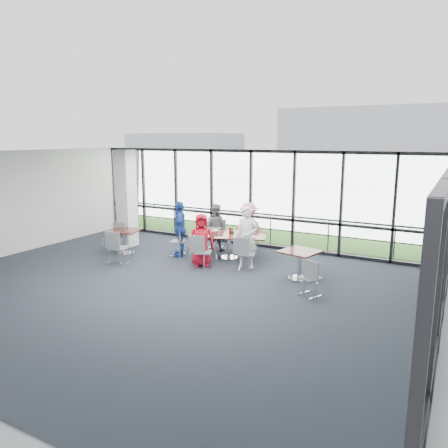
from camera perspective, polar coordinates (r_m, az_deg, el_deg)
The scene contains 41 objects.
floor at distance 10.71m, azimuth -8.28°, elevation -8.47°, with size 12.00×10.00×0.02m, color #232A32.
ceiling at distance 10.10m, azimuth -8.79°, elevation 8.96°, with size 12.00×10.00×0.04m, color white.
curtain_wall_back at distance 14.52m, azimuth 3.50°, elevation 3.36°, with size 12.00×0.10×3.20m, color white.
curtain_wall_right at distance 8.24m, azimuth 26.98°, elevation -3.87°, with size 0.10×10.00×3.20m, color white.
structural_column at distance 14.83m, azimuth -12.62°, elevation 3.28°, with size 0.50×0.50×3.20m, color silver.
apron at distance 19.36m, azimuth 9.80°, elevation 0.33°, with size 80.00×70.00×0.02m, color slate.
grass_strip at distance 17.51m, azimuth 7.65°, elevation -0.65°, with size 80.00×5.00×0.01m, color #326125.
hangar_main at distance 40.07m, azimuth 26.10°, elevation 9.24°, with size 24.00×10.00×6.00m, color silver.
hangar_aux at distance 43.38m, azimuth -5.10°, elevation 9.05°, with size 10.00×6.00×4.00m, color silver.
guard_rail at distance 15.24m, azimuth 4.42°, elevation -0.47°, with size 0.06×0.06×12.00m, color #2D2D33.
main_table at distance 13.08m, azimuth 0.63°, elevation -1.72°, with size 2.51×1.91×0.75m.
side_table_left at distance 13.96m, azimuth -12.86°, elevation -1.22°, with size 1.09×1.09×0.75m.
side_table_right at distance 11.31m, azimuth 9.88°, elevation -4.02°, with size 1.06×1.06×0.75m.
diner_near_left at distance 12.27m, azimuth -2.97°, elevation -2.11°, with size 0.73×0.48×1.50m, color red.
diner_near_right at distance 12.08m, azimuth 2.98°, elevation -1.77°, with size 0.63×0.46×1.73m, color white.
diner_far_left at distance 14.04m, azimuth -1.18°, elevation -0.39°, with size 0.73×0.45×1.51m, color slate.
diner_far_right at distance 13.85m, azimuth 3.25°, elevation -0.42°, with size 1.02×0.53×1.58m, color pink.
diner_end at distance 13.36m, azimuth -5.77°, elevation -0.64°, with size 0.99×0.54×1.69m, color #1C4193.
chair_main_nl at distance 12.16m, azimuth -2.74°, elevation -3.65°, with size 0.45×0.45×0.92m, color slate, non-canonical shape.
chair_main_nr at distance 11.96m, azimuth 2.97°, elevation -3.91°, with size 0.45×0.45×0.92m, color slate, non-canonical shape.
chair_main_fl at distance 14.27m, azimuth -1.18°, elevation -1.41°, with size 0.45×0.45×0.91m, color slate, non-canonical shape.
chair_main_fr at distance 14.09m, azimuth 3.12°, elevation -1.65°, with size 0.43×0.43×0.89m, color slate, non-canonical shape.
chair_main_end at distance 13.50m, azimuth -6.08°, elevation -2.31°, with size 0.42×0.42×0.87m, color slate, non-canonical shape.
chair_spare_la at distance 12.85m, azimuth -13.52°, elevation -3.05°, with size 0.47×0.47×0.96m, color slate, non-canonical shape.
chair_spare_lb at distance 14.32m, azimuth -14.17°, elevation -1.76°, with size 0.44×0.44×0.89m, color slate, non-canonical shape.
chair_spare_r at distance 10.21m, azimuth 11.13°, elevation -6.92°, with size 0.42×0.42×0.86m, color slate, non-canonical shape.
plate_nl at distance 12.77m, azimuth -2.33°, elevation -1.55°, with size 0.28×0.28×0.01m, color white.
plate_nr at distance 12.65m, azimuth 3.66°, elevation -1.68°, with size 0.28×0.28×0.01m, color white.
plate_fl at distance 13.52m, azimuth -1.22°, elevation -0.82°, with size 0.27×0.27×0.01m, color white.
plate_fr at distance 13.40m, azimuth 3.51°, elevation -0.95°, with size 0.24×0.24×0.01m, color white.
plate_end at distance 13.19m, azimuth -3.60°, elevation -1.15°, with size 0.28×0.28×0.01m, color white.
tumbler_a at distance 12.75m, azimuth -0.61°, elevation -1.30°, with size 0.06×0.06×0.13m, color white.
tumbler_b at distance 12.82m, azimuth 2.20°, elevation -1.19°, with size 0.07×0.07×0.15m, color white.
tumbler_c at distance 13.34m, azimuth 1.04°, elevation -0.74°, with size 0.06×0.06×0.13m, color white.
tumbler_d at distance 13.07m, azimuth -2.75°, elevation -0.98°, with size 0.07×0.07×0.14m, color white.
menu_a at distance 12.55m, azimuth -0.53°, elevation -1.79°, with size 0.33×0.23×0.00m, color silver.
menu_b at distance 12.62m, azimuth 4.73°, elevation -1.75°, with size 0.28×0.20×0.00m, color silver.
menu_c at distance 13.48m, azimuth 1.81°, elevation -0.88°, with size 0.29×0.20×0.00m, color silver.
condiment_caddy at distance 13.15m, azimuth 1.06°, elevation -1.11°, with size 0.10×0.07×0.04m, color black.
ketchup_bottle at distance 13.09m, azimuth 0.77°, elevation -0.85°, with size 0.06×0.06×0.18m, color #A60002.
green_bottle at distance 13.11m, azimuth 1.07°, elevation -0.79°, with size 0.05×0.05×0.20m, color #247A28.
Camera 1 is at (6.14, -8.01, 3.56)m, focal length 35.00 mm.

